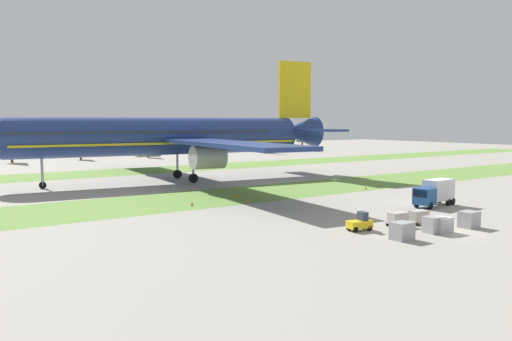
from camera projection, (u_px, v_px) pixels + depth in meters
The scene contains 18 objects.
ground_plane at pixel (454, 233), 53.57m from camera, with size 400.00×400.00×0.00m, color gray.
grass_strip_near at pixel (254, 193), 82.82m from camera, with size 320.00×16.86×0.01m, color olive.
grass_strip_far at pixel (140, 171), 120.03m from camera, with size 320.00×16.86×0.01m, color olive.
airliner at pixel (173, 136), 98.79m from camera, with size 65.43×80.81×23.99m.
baggage_tug at pixel (360, 223), 54.49m from camera, with size 2.79×1.73×1.97m.
cargo_dolly_lead at pixel (398, 218), 56.60m from camera, with size 2.43×1.86×1.55m.
cargo_dolly_second at pixel (419, 216), 57.83m from camera, with size 2.43×1.86×1.55m.
catering_truck at pixel (435, 192), 70.00m from camera, with size 7.13×2.91×3.58m.
ground_crew_marshaller at pixel (429, 220), 55.20m from camera, with size 0.54×0.36×1.74m.
uld_container_0 at pixel (402, 231), 50.32m from camera, with size 2.00×1.60×1.71m, color #A3A3A8.
uld_container_1 at pixel (434, 225), 53.49m from camera, with size 2.00×1.60×1.68m, color #A3A3A8.
uld_container_2 at pixel (441, 225), 53.62m from camera, with size 2.00×1.60×1.58m, color #A3A3A8.
uld_container_3 at pixel (469, 219), 56.13m from camera, with size 2.00×1.60×1.75m, color #A3A3A8.
taxiway_marker_0 at pixel (248, 200), 73.56m from camera, with size 0.44×0.44×0.53m, color orange.
taxiway_marker_1 at pixel (237, 196), 78.27m from camera, with size 0.44×0.44×0.54m, color orange.
taxiway_marker_2 at pixel (366, 188), 87.80m from camera, with size 0.44×0.44×0.46m, color orange.
taxiway_marker_3 at pixel (192, 204), 70.43m from camera, with size 0.44×0.44×0.51m, color orange.
distant_tree_line at pixel (89, 136), 154.80m from camera, with size 170.89×7.87×12.80m.
Camera 1 is at (-46.98, -31.40, 11.39)m, focal length 36.66 mm.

